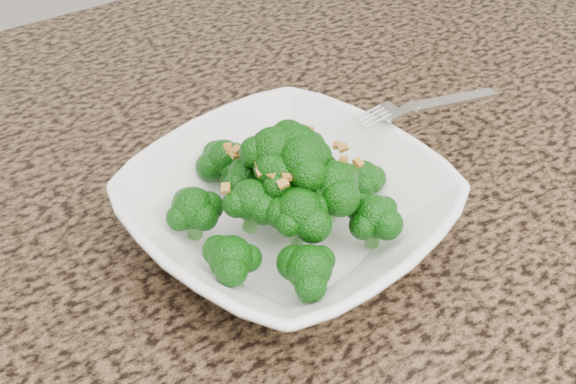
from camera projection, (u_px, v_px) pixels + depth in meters
granite_counter at (173, 349)px, 0.52m from camera, size 1.64×1.04×0.03m
bowl at (288, 212)px, 0.57m from camera, size 0.28×0.28×0.06m
broccoli_pile at (288, 150)px, 0.53m from camera, size 0.21×0.21×0.06m
garlic_topping at (288, 110)px, 0.51m from camera, size 0.13×0.13×0.01m
fork at (410, 108)px, 0.62m from camera, size 0.18×0.03×0.01m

